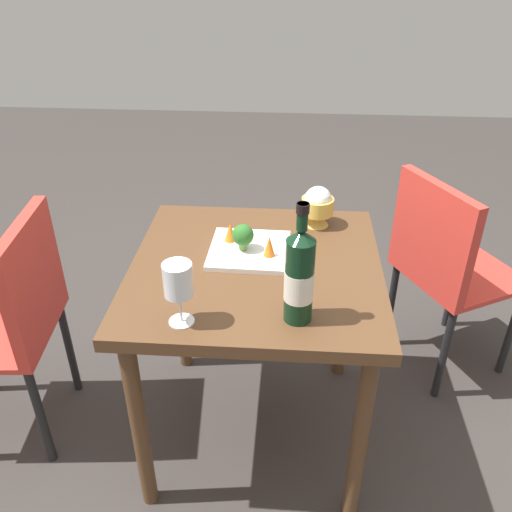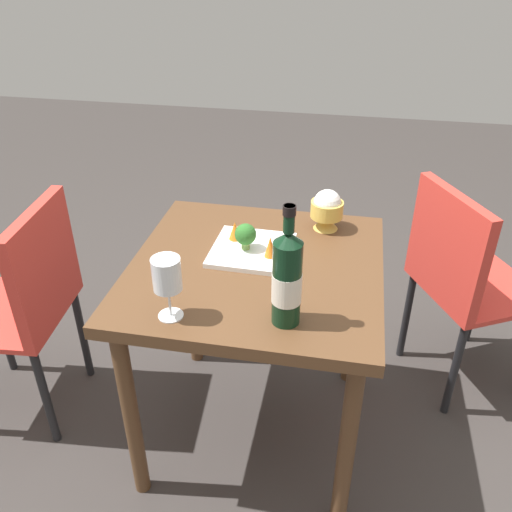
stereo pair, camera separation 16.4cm
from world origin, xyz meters
TOP-DOWN VIEW (x-y plane):
  - ground_plane at (0.00, 0.00)m, footprint 8.00×8.00m
  - dining_table at (0.00, 0.00)m, footprint 0.77×0.77m
  - chair_near_window at (-0.69, -0.39)m, footprint 0.54×0.54m
  - chair_by_wall at (0.79, 0.03)m, footprint 0.43×0.43m
  - wine_bottle at (-0.13, 0.26)m, footprint 0.08×0.08m
  - wine_glass at (0.17, 0.30)m, footprint 0.08×0.08m
  - rice_bowl at (-0.19, -0.27)m, footprint 0.11×0.11m
  - serving_plate at (0.03, -0.07)m, footprint 0.26×0.26m
  - broccoli_floret at (0.04, -0.06)m, footprint 0.07×0.07m
  - carrot_garnish_left at (-0.04, -0.03)m, footprint 0.04×0.04m
  - carrot_garnish_right at (0.09, -0.11)m, footprint 0.04×0.04m

SIDE VIEW (x-z plane):
  - ground_plane at x=0.00m, z-range 0.00..0.00m
  - chair_near_window at x=-0.69m, z-range 0.10..0.95m
  - chair_by_wall at x=0.79m, z-range 0.10..0.95m
  - dining_table at x=0.00m, z-range 0.26..0.98m
  - serving_plate at x=0.03m, z-range 0.72..0.74m
  - carrot_garnish_right at x=0.09m, z-range 0.74..0.80m
  - carrot_garnish_left at x=-0.04m, z-range 0.74..0.81m
  - broccoli_floret at x=0.04m, z-range 0.75..0.83m
  - rice_bowl at x=-0.19m, z-range 0.73..0.87m
  - wine_glass at x=0.17m, z-range 0.76..0.94m
  - wine_bottle at x=-0.13m, z-range 0.69..1.03m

